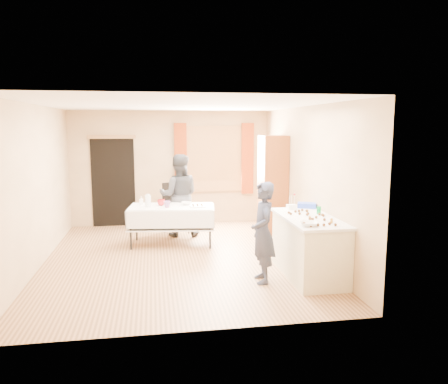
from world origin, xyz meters
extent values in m
cube|color=#9E7047|center=(0.00, 0.00, -0.01)|extent=(4.50, 5.50, 0.02)
cube|color=white|center=(0.00, 0.00, 2.61)|extent=(4.50, 5.50, 0.02)
cube|color=tan|center=(0.00, 2.76, 1.30)|extent=(4.50, 0.02, 2.60)
cube|color=tan|center=(0.00, -2.76, 1.30)|extent=(4.50, 0.02, 2.60)
cube|color=tan|center=(-2.26, 0.00, 1.30)|extent=(0.02, 5.50, 2.60)
cube|color=tan|center=(2.26, 0.00, 1.30)|extent=(0.02, 5.50, 2.60)
cube|color=olive|center=(1.00, 2.72, 1.50)|extent=(1.32, 0.06, 1.52)
cube|color=white|center=(1.00, 2.71, 1.50)|extent=(1.20, 0.02, 1.40)
cube|color=maroon|center=(0.22, 2.67, 1.50)|extent=(0.28, 0.06, 1.65)
cube|color=maroon|center=(1.78, 2.67, 1.50)|extent=(0.28, 0.06, 1.65)
cube|color=black|center=(-1.30, 2.73, 1.00)|extent=(0.95, 0.04, 2.00)
cube|color=olive|center=(-1.30, 2.70, 2.02)|extent=(1.05, 0.06, 0.08)
cube|color=brown|center=(1.99, 1.22, 1.04)|extent=(0.50, 0.60, 2.07)
cube|color=beige|center=(1.89, -1.19, 0.43)|extent=(0.71, 1.56, 0.86)
cube|color=silver|center=(1.89, -1.19, 0.89)|extent=(0.77, 1.62, 0.04)
cube|color=silver|center=(-0.08, 0.92, 0.73)|extent=(1.66, 0.97, 0.04)
cube|color=black|center=(0.06, 1.81, 0.47)|extent=(0.58, 0.58, 0.06)
cube|color=black|center=(-0.02, 1.99, 0.76)|extent=(0.42, 0.22, 0.63)
imported|color=#23283E|center=(1.13, -1.33, 0.74)|extent=(0.55, 0.38, 1.47)
imported|color=black|center=(0.11, 1.58, 0.85)|extent=(0.95, 0.81, 1.69)
cylinder|color=#0C9D42|center=(2.10, -1.02, 0.97)|extent=(0.09, 0.09, 0.12)
imported|color=white|center=(1.66, -1.76, 0.94)|extent=(0.37, 0.37, 0.06)
cube|color=white|center=(1.81, -0.57, 0.95)|extent=(0.16, 0.12, 0.08)
cube|color=blue|center=(2.11, -0.47, 0.95)|extent=(0.35, 0.30, 0.08)
cylinder|color=silver|center=(-0.52, 0.89, 0.86)|extent=(0.14, 0.14, 0.22)
imported|color=#AF191D|center=(-0.27, 1.02, 0.81)|extent=(0.18, 0.18, 0.11)
imported|color=red|center=(-0.17, 0.78, 0.81)|extent=(0.23, 0.23, 0.12)
imported|color=white|center=(0.21, 1.00, 0.78)|extent=(0.30, 0.30, 0.06)
cube|color=white|center=(0.40, 0.75, 0.76)|extent=(0.30, 0.22, 0.02)
imported|color=white|center=(-0.65, 1.19, 0.83)|extent=(0.08, 0.09, 0.16)
sphere|color=#3F2314|center=(2.10, -1.51, 0.93)|extent=(0.04, 0.04, 0.04)
sphere|color=#3A1F0C|center=(2.10, -1.17, 0.93)|extent=(0.04, 0.04, 0.04)
sphere|color=#3A1F0C|center=(2.02, -1.83, 0.93)|extent=(0.04, 0.04, 0.04)
sphere|color=#3A1F0C|center=(2.08, -1.10, 0.93)|extent=(0.04, 0.04, 0.04)
sphere|color=#3A1F0C|center=(1.97, -0.83, 0.93)|extent=(0.04, 0.04, 0.04)
sphere|color=#3A1F0C|center=(1.74, -1.61, 0.93)|extent=(0.04, 0.04, 0.04)
sphere|color=#3F2314|center=(2.03, -1.66, 0.93)|extent=(0.04, 0.04, 0.04)
sphere|color=#3A1F0C|center=(1.88, -1.10, 0.93)|extent=(0.04, 0.04, 0.04)
sphere|color=#3A1F0C|center=(1.82, -1.43, 0.93)|extent=(0.04, 0.04, 0.04)
sphere|color=#3A1F0C|center=(1.79, -1.02, 0.93)|extent=(0.04, 0.04, 0.04)
sphere|color=#3A1F0C|center=(1.65, -1.01, 0.93)|extent=(0.04, 0.04, 0.04)
sphere|color=#3A1F0C|center=(1.67, -1.83, 0.93)|extent=(0.04, 0.04, 0.04)
sphere|color=#3F2314|center=(1.99, -0.82, 0.93)|extent=(0.04, 0.04, 0.04)
sphere|color=#3A1F0C|center=(1.85, -0.82, 0.93)|extent=(0.04, 0.04, 0.04)
sphere|color=#3A1F0C|center=(2.10, -1.22, 0.93)|extent=(0.04, 0.04, 0.04)
sphere|color=#3A1F0C|center=(1.78, -1.54, 0.93)|extent=(0.04, 0.04, 0.04)
sphere|color=#3A1F0C|center=(1.79, -0.84, 0.93)|extent=(0.04, 0.04, 0.04)
sphere|color=#3A1F0C|center=(1.65, -0.92, 0.93)|extent=(0.04, 0.04, 0.04)
sphere|color=#3F2314|center=(1.84, -1.32, 0.93)|extent=(0.04, 0.04, 0.04)
sphere|color=#3A1F0C|center=(1.96, -1.76, 0.93)|extent=(0.04, 0.04, 0.04)
sphere|color=#3A1F0C|center=(1.86, -1.82, 0.93)|extent=(0.04, 0.04, 0.04)
sphere|color=#3A1F0C|center=(1.80, -1.43, 0.93)|extent=(0.04, 0.04, 0.04)
sphere|color=#3A1F0C|center=(1.84, -1.44, 0.93)|extent=(0.04, 0.04, 0.04)
sphere|color=#3A1F0C|center=(1.62, -1.69, 0.93)|extent=(0.04, 0.04, 0.04)
sphere|color=#3F2314|center=(1.67, -1.54, 0.93)|extent=(0.04, 0.04, 0.04)
sphere|color=#3A1F0C|center=(1.93, -0.76, 0.93)|extent=(0.04, 0.04, 0.04)
sphere|color=#3A1F0C|center=(2.00, -1.49, 0.93)|extent=(0.04, 0.04, 0.04)
sphere|color=#3A1F0C|center=(1.92, -1.05, 0.93)|extent=(0.04, 0.04, 0.04)
sphere|color=#3A1F0C|center=(1.95, -1.32, 0.93)|extent=(0.04, 0.04, 0.04)
sphere|color=#3A1F0C|center=(1.78, -1.80, 0.93)|extent=(0.04, 0.04, 0.04)
camera|label=1|loc=(-0.42, -7.30, 2.26)|focal=35.00mm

